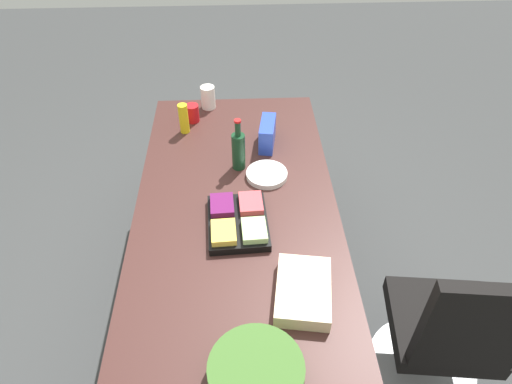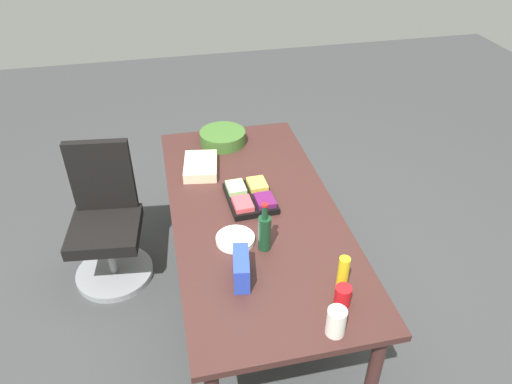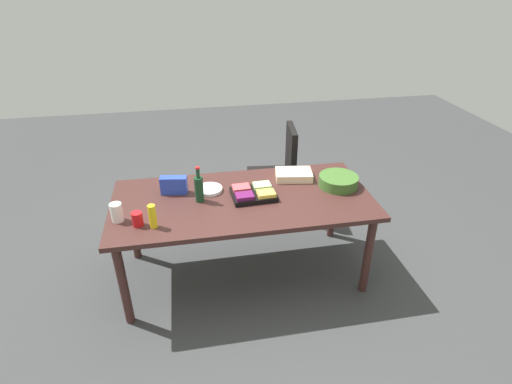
# 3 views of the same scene
# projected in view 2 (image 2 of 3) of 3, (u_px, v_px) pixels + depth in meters

# --- Properties ---
(ground_plane) EXTENTS (10.00, 10.00, 0.00)m
(ground_plane) POSITION_uv_depth(u_px,v_px,m) (255.00, 298.00, 3.43)
(ground_plane) COLOR #3A3B3C
(conference_table) EXTENTS (2.15, 1.01, 0.80)m
(conference_table) POSITION_uv_depth(u_px,v_px,m) (254.00, 220.00, 3.01)
(conference_table) COLOR #3E211E
(conference_table) RESTS_ON ground
(office_chair) EXTENTS (0.56, 0.56, 1.02)m
(office_chair) POSITION_uv_depth(u_px,v_px,m) (107.00, 230.00, 3.43)
(office_chair) COLOR gray
(office_chair) RESTS_ON ground
(mayo_jar) EXTENTS (0.11, 0.11, 0.15)m
(mayo_jar) POSITION_uv_depth(u_px,v_px,m) (336.00, 322.00, 2.17)
(mayo_jar) COLOR white
(mayo_jar) RESTS_ON conference_table
(chip_bag_blue) EXTENTS (0.23, 0.11, 0.15)m
(chip_bag_blue) POSITION_uv_depth(u_px,v_px,m) (241.00, 268.00, 2.45)
(chip_bag_blue) COLOR blue
(chip_bag_blue) RESTS_ON conference_table
(fruit_platter) EXTENTS (0.37, 0.30, 0.07)m
(fruit_platter) POSITION_uv_depth(u_px,v_px,m) (250.00, 197.00, 3.02)
(fruit_platter) COLOR black
(fruit_platter) RESTS_ON conference_table
(salad_bowl) EXTENTS (0.42, 0.42, 0.09)m
(salad_bowl) POSITION_uv_depth(u_px,v_px,m) (223.00, 137.00, 3.60)
(salad_bowl) COLOR #3B6427
(salad_bowl) RESTS_ON conference_table
(mustard_bottle) EXTENTS (0.07, 0.07, 0.18)m
(mustard_bottle) POSITION_uv_depth(u_px,v_px,m) (343.00, 272.00, 2.40)
(mustard_bottle) COLOR yellow
(mustard_bottle) RESTS_ON conference_table
(sheet_cake) EXTENTS (0.35, 0.27, 0.07)m
(sheet_cake) POSITION_uv_depth(u_px,v_px,m) (201.00, 166.00, 3.30)
(sheet_cake) COLOR beige
(sheet_cake) RESTS_ON conference_table
(wine_bottle) EXTENTS (0.08, 0.08, 0.31)m
(wine_bottle) POSITION_uv_depth(u_px,v_px,m) (265.00, 232.00, 2.61)
(wine_bottle) COLOR #163C22
(wine_bottle) RESTS_ON conference_table
(red_solo_cup) EXTENTS (0.09, 0.09, 0.11)m
(red_solo_cup) POSITION_uv_depth(u_px,v_px,m) (343.00, 296.00, 2.32)
(red_solo_cup) COLOR red
(red_solo_cup) RESTS_ON conference_table
(paper_plate_stack) EXTENTS (0.23, 0.23, 0.03)m
(paper_plate_stack) POSITION_uv_depth(u_px,v_px,m) (235.00, 239.00, 2.72)
(paper_plate_stack) COLOR white
(paper_plate_stack) RESTS_ON conference_table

